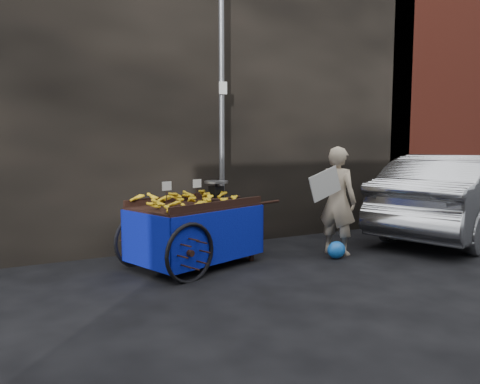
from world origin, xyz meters
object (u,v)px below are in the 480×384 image
vendor (337,201)px  plastic_bag (336,250)px  banana_cart (192,211)px  parked_car (462,196)px

vendor → plastic_bag: bearing=117.7°
vendor → plastic_bag: vendor is taller
banana_cart → vendor: (2.10, -0.35, 0.06)m
vendor → banana_cart: bearing=56.8°
banana_cart → vendor: 2.13m
plastic_bag → parked_car: size_ratio=0.06×
vendor → parked_car: bearing=-112.9°
plastic_bag → vendor: bearing=51.4°
banana_cart → plastic_bag: banana_cart is taller
banana_cart → parked_car: size_ratio=0.55×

